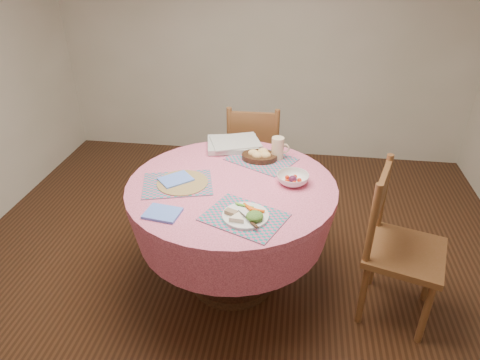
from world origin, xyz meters
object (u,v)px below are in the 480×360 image
at_px(wicker_trivet, 182,183).
at_px(bread_bowl, 260,155).
at_px(chair_back, 254,156).
at_px(fruit_bowl, 293,179).
at_px(chair_right, 397,244).
at_px(dinner_plate, 247,215).
at_px(dining_table, 232,211).
at_px(latte_mug, 278,148).

height_order(wicker_trivet, bread_bowl, bread_bowl).
height_order(chair_back, fruit_bowl, chair_back).
height_order(chair_right, chair_back, chair_right).
distance_m(wicker_trivet, dinner_plate, 0.52).
height_order(dinner_plate, bread_bowl, bread_bowl).
bearing_deg(bread_bowl, fruit_bowl, -50.50).
relative_size(chair_back, wicker_trivet, 3.10).
relative_size(bread_bowl, fruit_bowl, 0.95).
bearing_deg(chair_right, dining_table, 100.96).
xyz_separation_m(dining_table, wicker_trivet, (-0.29, -0.04, 0.20)).
distance_m(chair_right, wicker_trivet, 1.28).
height_order(dining_table, chair_right, chair_right).
xyz_separation_m(chair_right, bread_bowl, (-0.83, 0.43, 0.29)).
height_order(dinner_plate, latte_mug, latte_mug).
bearing_deg(wicker_trivet, dining_table, 7.96).
bearing_deg(chair_back, bread_bowl, 98.34).
relative_size(wicker_trivet, dinner_plate, 1.24).
distance_m(chair_back, latte_mug, 0.68).
xyz_separation_m(wicker_trivet, fruit_bowl, (0.64, 0.10, 0.02)).
height_order(chair_right, latte_mug, chair_right).
distance_m(chair_right, latte_mug, 0.92).
xyz_separation_m(chair_right, latte_mug, (-0.72, 0.47, 0.33)).
relative_size(chair_right, fruit_bowl, 3.92).
height_order(chair_back, dinner_plate, chair_back).
bearing_deg(fruit_bowl, wicker_trivet, -171.33).
bearing_deg(chair_right, latte_mug, 74.13).
xyz_separation_m(dining_table, chair_right, (0.97, -0.11, -0.06)).
relative_size(dining_table, chair_back, 1.33).
distance_m(latte_mug, fruit_bowl, 0.33).
bearing_deg(latte_mug, bread_bowl, -162.75).
bearing_deg(dining_table, chair_back, 87.90).
bearing_deg(fruit_bowl, dinner_plate, -118.96).
bearing_deg(dinner_plate, fruit_bowl, 61.04).
distance_m(chair_back, bread_bowl, 0.66).
height_order(bread_bowl, latte_mug, latte_mug).
height_order(wicker_trivet, fruit_bowl, fruit_bowl).
xyz_separation_m(dinner_plate, latte_mug, (0.11, 0.70, 0.06)).
bearing_deg(bread_bowl, dinner_plate, -89.79).
bearing_deg(chair_back, wicker_trivet, 70.22).
bearing_deg(wicker_trivet, bread_bowl, 41.32).
relative_size(wicker_trivet, latte_mug, 2.09).
distance_m(bread_bowl, fruit_bowl, 0.35).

